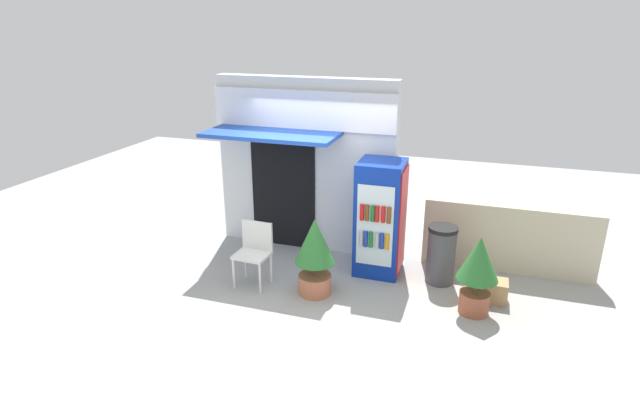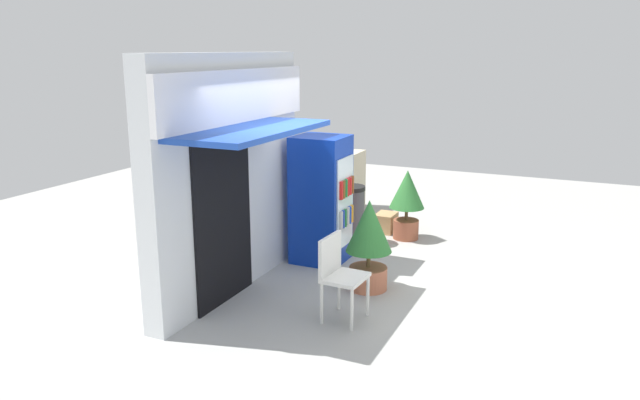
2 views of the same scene
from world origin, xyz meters
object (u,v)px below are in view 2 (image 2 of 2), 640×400
(potted_plant_near_shop, at_px, (369,238))
(trash_bin, at_px, (351,214))
(plastic_chair, at_px, (338,270))
(cardboard_box, at_px, (386,223))
(drink_cooler, at_px, (322,200))
(potted_plant_curbside, at_px, (407,198))

(potted_plant_near_shop, relative_size, trash_bin, 1.29)
(plastic_chair, relative_size, cardboard_box, 2.30)
(drink_cooler, xyz_separation_m, potted_plant_near_shop, (-0.71, -0.94, -0.22))
(drink_cooler, distance_m, potted_plant_near_shop, 1.20)
(plastic_chair, bearing_deg, potted_plant_near_shop, -0.66)
(trash_bin, bearing_deg, drink_cooler, 176.12)
(drink_cooler, distance_m, potted_plant_curbside, 1.65)
(potted_plant_curbside, bearing_deg, trash_bin, 125.71)
(trash_bin, bearing_deg, potted_plant_near_shop, -151.77)
(plastic_chair, bearing_deg, potted_plant_curbside, 2.87)
(potted_plant_near_shop, bearing_deg, cardboard_box, 13.34)
(potted_plant_curbside, xyz_separation_m, cardboard_box, (0.22, 0.40, -0.50))
(plastic_chair, bearing_deg, trash_bin, 18.76)
(drink_cooler, bearing_deg, potted_plant_near_shop, -127.06)
(potted_plant_near_shop, xyz_separation_m, potted_plant_curbside, (2.15, 0.16, 0.00))
(potted_plant_curbside, bearing_deg, potted_plant_near_shop, -175.63)
(drink_cooler, height_order, potted_plant_near_shop, drink_cooler)
(plastic_chair, xyz_separation_m, cardboard_box, (3.29, 0.55, -0.40))
(potted_plant_curbside, bearing_deg, drink_cooler, 151.63)
(trash_bin, bearing_deg, cardboard_box, -23.31)
(drink_cooler, relative_size, trash_bin, 1.99)
(plastic_chair, xyz_separation_m, potted_plant_near_shop, (0.92, -0.01, 0.09))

